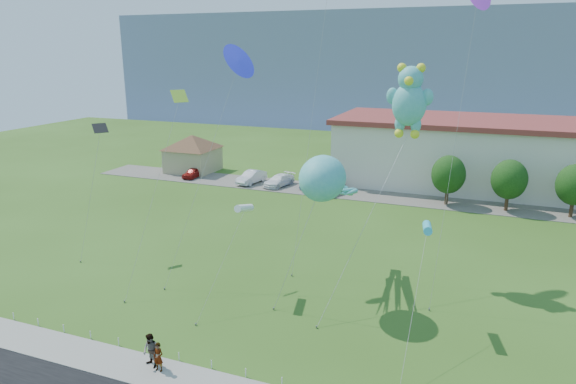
{
  "coord_description": "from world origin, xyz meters",
  "views": [
    {
      "loc": [
        13.3,
        -21.81,
        16.22
      ],
      "look_at": [
        1.71,
        8.0,
        7.34
      ],
      "focal_mm": 32.0,
      "sensor_mm": 36.0,
      "label": 1
    }
  ],
  "objects_px": {
    "pedestrian_right": "(151,351)",
    "pavilion": "(193,150)",
    "parked_car_silver": "(251,177)",
    "parked_car_white": "(279,180)",
    "teddy_bear_kite": "(409,99)",
    "pedestrian_left": "(158,357)",
    "parked_car_black": "(332,187)",
    "parked_car_red": "(193,173)",
    "octopus_kite": "(327,184)",
    "parked_car_blue": "(309,181)"
  },
  "relations": [
    {
      "from": "pedestrian_left",
      "to": "parked_car_blue",
      "type": "bearing_deg",
      "value": 100.86
    },
    {
      "from": "octopus_kite",
      "to": "parked_car_silver",
      "type": "bearing_deg",
      "value": 124.64
    },
    {
      "from": "parked_car_white",
      "to": "octopus_kite",
      "type": "bearing_deg",
      "value": -46.81
    },
    {
      "from": "teddy_bear_kite",
      "to": "octopus_kite",
      "type": "bearing_deg",
      "value": -125.44
    },
    {
      "from": "teddy_bear_kite",
      "to": "pavilion",
      "type": "bearing_deg",
      "value": 144.47
    },
    {
      "from": "pedestrian_left",
      "to": "parked_car_silver",
      "type": "distance_m",
      "value": 39.23
    },
    {
      "from": "pavilion",
      "to": "pedestrian_right",
      "type": "xyz_separation_m",
      "value": [
        22.04,
        -40.4,
        -1.99
      ]
    },
    {
      "from": "pavilion",
      "to": "pedestrian_left",
      "type": "relative_size",
      "value": 5.8
    },
    {
      "from": "parked_car_silver",
      "to": "parked_car_white",
      "type": "height_order",
      "value": "parked_car_silver"
    },
    {
      "from": "octopus_kite",
      "to": "pavilion",
      "type": "bearing_deg",
      "value": 134.26
    },
    {
      "from": "pedestrian_right",
      "to": "pedestrian_left",
      "type": "bearing_deg",
      "value": 4.87
    },
    {
      "from": "pedestrian_right",
      "to": "parked_car_silver",
      "type": "relative_size",
      "value": 0.4
    },
    {
      "from": "pedestrian_left",
      "to": "parked_car_red",
      "type": "height_order",
      "value": "pedestrian_left"
    },
    {
      "from": "pavilion",
      "to": "pedestrian_left",
      "type": "bearing_deg",
      "value": -60.86
    },
    {
      "from": "octopus_kite",
      "to": "pedestrian_right",
      "type": "bearing_deg",
      "value": -116.81
    },
    {
      "from": "pavilion",
      "to": "pedestrian_left",
      "type": "height_order",
      "value": "pavilion"
    },
    {
      "from": "parked_car_red",
      "to": "octopus_kite",
      "type": "height_order",
      "value": "octopus_kite"
    },
    {
      "from": "parked_car_black",
      "to": "pavilion",
      "type": "bearing_deg",
      "value": 176.64
    },
    {
      "from": "parked_car_silver",
      "to": "octopus_kite",
      "type": "distance_m",
      "value": 31.65
    },
    {
      "from": "parked_car_black",
      "to": "teddy_bear_kite",
      "type": "relative_size",
      "value": 0.3
    },
    {
      "from": "parked_car_silver",
      "to": "parked_car_white",
      "type": "xyz_separation_m",
      "value": [
        3.76,
        -0.0,
        -0.09
      ]
    },
    {
      "from": "parked_car_black",
      "to": "pedestrian_left",
      "type": "bearing_deg",
      "value": -80.39
    },
    {
      "from": "pedestrian_left",
      "to": "parked_car_blue",
      "type": "height_order",
      "value": "pedestrian_left"
    },
    {
      "from": "parked_car_white",
      "to": "teddy_bear_kite",
      "type": "height_order",
      "value": "teddy_bear_kite"
    },
    {
      "from": "parked_car_silver",
      "to": "teddy_bear_kite",
      "type": "distance_m",
      "value": 31.64
    },
    {
      "from": "pedestrian_right",
      "to": "parked_car_silver",
      "type": "bearing_deg",
      "value": 127.42
    },
    {
      "from": "pedestrian_right",
      "to": "octopus_kite",
      "type": "distance_m",
      "value": 14.74
    },
    {
      "from": "octopus_kite",
      "to": "parked_car_white",
      "type": "bearing_deg",
      "value": 118.51
    },
    {
      "from": "parked_car_red",
      "to": "octopus_kite",
      "type": "relative_size",
      "value": 0.38
    },
    {
      "from": "pedestrian_right",
      "to": "pavilion",
      "type": "bearing_deg",
      "value": 138.63
    },
    {
      "from": "pedestrian_left",
      "to": "octopus_kite",
      "type": "relative_size",
      "value": 0.16
    },
    {
      "from": "parked_car_blue",
      "to": "octopus_kite",
      "type": "height_order",
      "value": "octopus_kite"
    },
    {
      "from": "parked_car_red",
      "to": "parked_car_blue",
      "type": "distance_m",
      "value": 15.68
    },
    {
      "from": "pedestrian_left",
      "to": "octopus_kite",
      "type": "xyz_separation_m",
      "value": [
        5.35,
        11.87,
        6.86
      ]
    },
    {
      "from": "parked_car_red",
      "to": "parked_car_blue",
      "type": "xyz_separation_m",
      "value": [
        15.65,
        0.99,
        0.08
      ]
    },
    {
      "from": "parked_car_blue",
      "to": "teddy_bear_kite",
      "type": "distance_m",
      "value": 27.9
    },
    {
      "from": "parked_car_silver",
      "to": "parked_car_blue",
      "type": "xyz_separation_m",
      "value": [
        7.25,
        0.94,
        -0.06
      ]
    },
    {
      "from": "parked_car_white",
      "to": "pedestrian_left",
      "type": "bearing_deg",
      "value": -62.54
    },
    {
      "from": "parked_car_black",
      "to": "octopus_kite",
      "type": "relative_size",
      "value": 0.46
    },
    {
      "from": "parked_car_red",
      "to": "teddy_bear_kite",
      "type": "xyz_separation_m",
      "value": [
        30.07,
        -19.59,
        12.21
      ]
    },
    {
      "from": "parked_car_black",
      "to": "octopus_kite",
      "type": "bearing_deg",
      "value": -67.26
    },
    {
      "from": "parked_car_white",
      "to": "octopus_kite",
      "type": "height_order",
      "value": "octopus_kite"
    },
    {
      "from": "pavilion",
      "to": "parked_car_silver",
      "type": "xyz_separation_m",
      "value": [
        10.4,
        -3.28,
        -2.18
      ]
    },
    {
      "from": "parked_car_blue",
      "to": "octopus_kite",
      "type": "bearing_deg",
      "value": -77.91
    },
    {
      "from": "pedestrian_left",
      "to": "pedestrian_right",
      "type": "distance_m",
      "value": 0.61
    },
    {
      "from": "pavilion",
      "to": "parked_car_black",
      "type": "height_order",
      "value": "pavilion"
    },
    {
      "from": "octopus_kite",
      "to": "pedestrian_left",
      "type": "bearing_deg",
      "value": -114.26
    },
    {
      "from": "pedestrian_right",
      "to": "teddy_bear_kite",
      "type": "relative_size",
      "value": 0.12
    },
    {
      "from": "pedestrian_left",
      "to": "teddy_bear_kite",
      "type": "xyz_separation_m",
      "value": [
        9.46,
        17.65,
        12.02
      ]
    },
    {
      "from": "pedestrian_right",
      "to": "parked_car_silver",
      "type": "height_order",
      "value": "pedestrian_right"
    }
  ]
}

